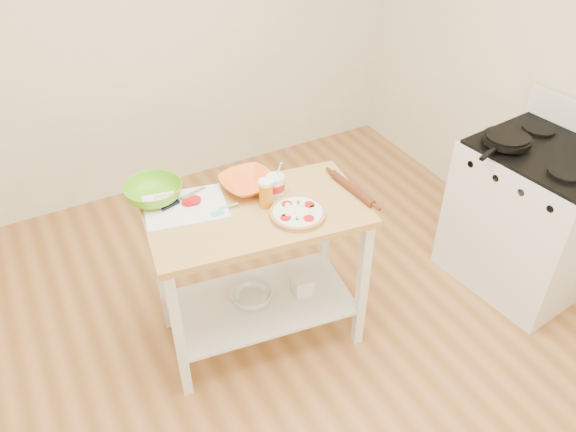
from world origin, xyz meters
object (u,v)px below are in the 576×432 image
at_px(gas_stove, 530,217).
at_px(orange_bowl, 248,183).
at_px(green_bowl, 154,193).
at_px(rolling_pin, 352,188).
at_px(cutting_board, 185,206).
at_px(knife, 178,201).
at_px(skillet, 506,140).
at_px(beer_pint, 266,193).
at_px(prep_island, 258,249).
at_px(shelf_glass_bowl, 252,296).
at_px(spatula, 223,209).
at_px(shelf_bin, 302,285).
at_px(yogurt_tub, 275,185).
at_px(pizza, 298,213).

xyz_separation_m(gas_stove, orange_bowl, (-1.63, 0.53, 0.46)).
height_order(green_bowl, rolling_pin, green_bowl).
distance_m(cutting_board, knife, 0.05).
relative_size(skillet, beer_pint, 2.88).
bearing_deg(skillet, green_bowl, 147.67).
height_order(skillet, rolling_pin, skillet).
xyz_separation_m(prep_island, cutting_board, (-0.30, 0.19, 0.26)).
bearing_deg(gas_stove, beer_pint, 161.52).
distance_m(gas_stove, shelf_glass_bowl, 1.76).
bearing_deg(rolling_pin, cutting_board, 160.79).
bearing_deg(cutting_board, knife, 124.92).
xyz_separation_m(spatula, beer_pint, (0.21, -0.05, 0.06)).
bearing_deg(knife, shelf_bin, -41.36).
relative_size(yogurt_tub, rolling_pin, 0.60).
xyz_separation_m(knife, beer_pint, (0.38, -0.22, 0.06)).
distance_m(gas_stove, knife, 2.13).
distance_m(spatula, knife, 0.24).
bearing_deg(beer_pint, knife, 150.06).
relative_size(green_bowl, beer_pint, 1.98).
relative_size(spatula, beer_pint, 1.02).
distance_m(skillet, spatula, 1.66).
xyz_separation_m(skillet, orange_bowl, (-1.45, 0.36, -0.04)).
bearing_deg(green_bowl, shelf_bin, -29.30).
xyz_separation_m(knife, orange_bowl, (0.37, -0.04, 0.02)).
bearing_deg(beer_pint, pizza, -57.06).
distance_m(prep_island, rolling_pin, 0.58).
bearing_deg(shelf_bin, green_bowl, 150.70).
xyz_separation_m(beer_pint, rolling_pin, (0.44, -0.10, -0.06)).
distance_m(pizza, rolling_pin, 0.35).
xyz_separation_m(gas_stove, green_bowl, (-2.09, 0.67, 0.47)).
bearing_deg(spatula, gas_stove, -13.08).
height_order(spatula, rolling_pin, rolling_pin).
bearing_deg(shelf_glass_bowl, beer_pint, -7.52).
relative_size(prep_island, pizza, 4.19).
height_order(pizza, yogurt_tub, yogurt_tub).
bearing_deg(green_bowl, gas_stove, -17.66).
distance_m(skillet, pizza, 1.34).
relative_size(prep_island, beer_pint, 7.84).
relative_size(skillet, spatula, 2.83).
distance_m(yogurt_tub, shelf_glass_bowl, 0.69).
distance_m(cutting_board, beer_pint, 0.41).
bearing_deg(skillet, prep_island, 155.76).
distance_m(prep_island, yogurt_tub, 0.35).
height_order(cutting_board, orange_bowl, orange_bowl).
distance_m(yogurt_tub, rolling_pin, 0.40).
relative_size(orange_bowl, shelf_glass_bowl, 1.18).
bearing_deg(yogurt_tub, skillet, -10.19).
bearing_deg(spatula, skillet, -8.62).
relative_size(spatula, orange_bowl, 0.54).
bearing_deg(knife, rolling_pin, -36.57).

